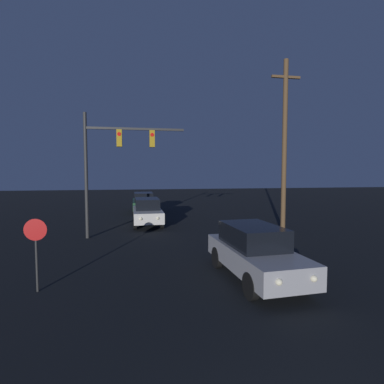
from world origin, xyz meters
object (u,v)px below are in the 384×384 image
object	(u,v)px
car_near	(255,251)
car_far	(143,202)
stop_sign	(36,242)
utility_pole	(284,144)
car_mid	(147,211)
traffic_signal_mast	(111,155)

from	to	relation	value
car_near	car_far	distance (m)	17.35
car_far	stop_sign	xyz separation A→B (m)	(-3.33, -16.96, 0.59)
car_near	utility_pole	distance (m)	9.56
stop_sign	utility_pole	xyz separation A→B (m)	(11.37, 7.13, 3.67)
car_near	stop_sign	size ratio (longest dim) A/B	2.23
car_near	car_mid	bearing A→B (deg)	-77.46
car_mid	stop_sign	distance (m)	11.37
car_near	utility_pole	size ratio (longest dim) A/B	0.48
car_far	stop_sign	world-z (taller)	stop_sign
car_far	utility_pole	size ratio (longest dim) A/B	0.48
car_mid	car_far	distance (m)	6.16
car_far	utility_pole	xyz separation A→B (m)	(8.04, -9.83, 4.25)
car_mid	utility_pole	distance (m)	9.67
traffic_signal_mast	stop_sign	distance (m)	7.96
car_near	car_far	world-z (taller)	same
car_mid	stop_sign	xyz separation A→B (m)	(-3.50, -10.80, 0.59)
stop_sign	utility_pole	bearing A→B (deg)	32.08
traffic_signal_mast	stop_sign	bearing A→B (deg)	-102.05
car_near	traffic_signal_mast	size ratio (longest dim) A/B	0.73
car_near	car_far	xyz separation A→B (m)	(-3.38, 17.02, 0.00)
car_far	utility_pole	bearing A→B (deg)	-51.76
car_near	utility_pole	xyz separation A→B (m)	(4.66, 7.19, 4.25)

